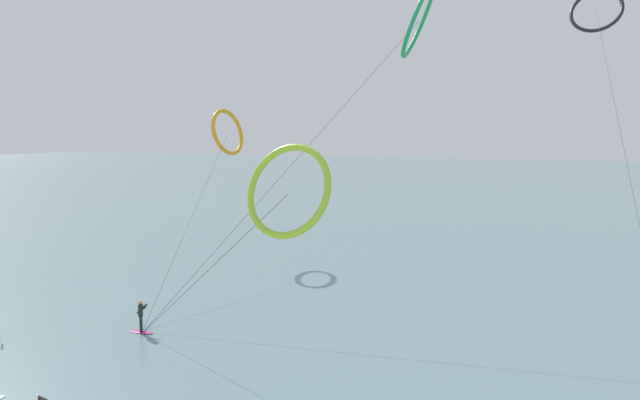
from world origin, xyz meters
The scene contains 6 objects.
sea_water centered at (0.00, 105.40, 0.04)m, with size 400.00×200.00×0.08m, color slate.
surfer_magenta centered at (-7.91, 15.74, 0.82)m, with size 1.40×0.71×1.70m.
kite_emerald centered at (2.88, 29.82, 17.20)m, with size 12.35×16.85×19.65m.
kite_lime centered at (2.01, 12.12, 8.05)m, with size 11.90×4.70×9.85m.
kite_amber centered at (-14.38, 35.52, 10.11)m, with size 7.38×21.87×12.10m.
kite_charcoal centered at (13.90, 51.41, 20.74)m, with size 4.82×41.98×22.86m.
Camera 1 is at (11.41, -8.06, 10.34)m, focal length 33.51 mm.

